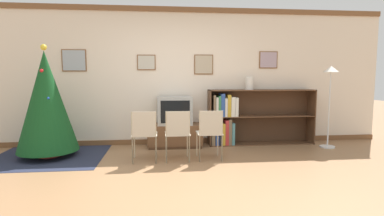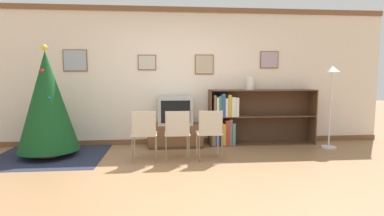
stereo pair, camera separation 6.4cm
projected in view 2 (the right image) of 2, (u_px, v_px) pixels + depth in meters
name	position (u px, v px, depth m)	size (l,w,h in m)	color
ground_plane	(181.00, 180.00, 3.92)	(24.00, 24.00, 0.00)	#936B47
wall_back	(174.00, 77.00, 5.97)	(8.60, 0.11, 2.70)	silver
area_rug	(50.00, 156.00, 5.11)	(1.84, 1.69, 0.01)	#23283D
christmas_tree	(47.00, 101.00, 5.01)	(0.98, 0.98, 1.87)	maroon
tv_console	(175.00, 135.00, 5.79)	(1.04, 0.48, 0.44)	#4C311E
television	(175.00, 110.00, 5.73)	(0.65, 0.47, 0.53)	#9E9E99
folding_chair_left	(144.00, 133.00, 4.72)	(0.40, 0.40, 0.82)	#BCB29E
folding_chair_center	(177.00, 132.00, 4.77)	(0.40, 0.40, 0.82)	#BCB29E
folding_chair_right	(210.00, 132.00, 4.81)	(0.40, 0.40, 0.82)	#BCB29E
bookshelf	(241.00, 118.00, 5.95)	(2.13, 0.36, 1.09)	brown
vase	(250.00, 83.00, 5.92)	(0.16, 0.16, 0.26)	silver
standing_lamp	(332.00, 85.00, 5.59)	(0.28, 0.28, 1.56)	silver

